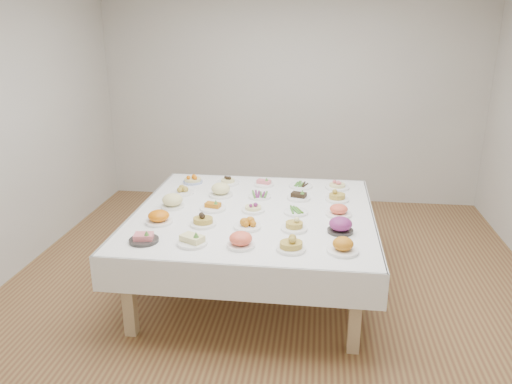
# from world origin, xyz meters

# --- Properties ---
(room_envelope) EXTENTS (5.02, 5.02, 2.81)m
(room_envelope) POSITION_xyz_m (0.00, 0.00, 1.83)
(room_envelope) COLOR olive
(room_envelope) RESTS_ON ground
(display_table) EXTENTS (2.10, 2.10, 0.75)m
(display_table) POSITION_xyz_m (-0.16, -0.03, 0.68)
(display_table) COLOR white
(display_table) RESTS_ON ground
(dish_0) EXTENTS (0.22, 0.22, 0.09)m
(dish_0) POSITION_xyz_m (-0.90, -0.78, 0.79)
(dish_0) COLOR #2C2927
(dish_0) RESTS_ON display_table
(dish_1) EXTENTS (0.23, 0.23, 0.11)m
(dish_1) POSITION_xyz_m (-0.52, -0.78, 0.80)
(dish_1) COLOR white
(dish_1) RESTS_ON display_table
(dish_2) EXTENTS (0.23, 0.23, 0.13)m
(dish_2) POSITION_xyz_m (-0.16, -0.77, 0.81)
(dish_2) COLOR white
(dish_2) RESTS_ON display_table
(dish_3) EXTENTS (0.22, 0.21, 0.13)m
(dish_3) POSITION_xyz_m (0.22, -0.79, 0.81)
(dish_3) COLOR white
(dish_3) RESTS_ON display_table
(dish_4) EXTENTS (0.23, 0.23, 0.13)m
(dish_4) POSITION_xyz_m (0.59, -0.77, 0.81)
(dish_4) COLOR white
(dish_4) RESTS_ON display_table
(dish_5) EXTENTS (0.23, 0.23, 0.13)m
(dish_5) POSITION_xyz_m (-0.90, -0.40, 0.81)
(dish_5) COLOR white
(dish_5) RESTS_ON display_table
(dish_6) EXTENTS (0.21, 0.21, 0.12)m
(dish_6) POSITION_xyz_m (-0.53, -0.40, 0.81)
(dish_6) COLOR white
(dish_6) RESTS_ON display_table
(dish_7) EXTENTS (0.22, 0.22, 0.10)m
(dish_7) POSITION_xyz_m (-0.16, -0.41, 0.79)
(dish_7) COLOR white
(dish_7) RESTS_ON display_table
(dish_8) EXTENTS (0.21, 0.21, 0.12)m
(dish_8) POSITION_xyz_m (0.22, -0.40, 0.80)
(dish_8) COLOR white
(dish_8) RESTS_ON display_table
(dish_9) EXTENTS (0.20, 0.20, 0.12)m
(dish_9) POSITION_xyz_m (0.59, -0.41, 0.81)
(dish_9) COLOR #2C2927
(dish_9) RESTS_ON display_table
(dish_10) EXTENTS (0.21, 0.21, 0.12)m
(dish_10) POSITION_xyz_m (-0.90, -0.03, 0.81)
(dish_10) COLOR white
(dish_10) RESTS_ON display_table
(dish_11) EXTENTS (0.23, 0.23, 0.09)m
(dish_11) POSITION_xyz_m (-0.52, -0.03, 0.79)
(dish_11) COLOR white
(dish_11) RESTS_ON display_table
(dish_12) EXTENTS (0.20, 0.20, 0.10)m
(dish_12) POSITION_xyz_m (-0.16, -0.03, 0.79)
(dish_12) COLOR white
(dish_12) RESTS_ON display_table
(dish_13) EXTENTS (0.21, 0.21, 0.05)m
(dish_13) POSITION_xyz_m (0.21, -0.04, 0.77)
(dish_13) COLOR white
(dish_13) RESTS_ON display_table
(dish_14) EXTENTS (0.22, 0.22, 0.13)m
(dish_14) POSITION_xyz_m (0.58, -0.03, 0.81)
(dish_14) COLOR white
(dish_14) RESTS_ON display_table
(dish_15) EXTENTS (0.21, 0.21, 0.09)m
(dish_15) POSITION_xyz_m (-0.91, 0.35, 0.79)
(dish_15) COLOR white
(dish_15) RESTS_ON display_table
(dish_16) EXTENTS (0.24, 0.24, 0.14)m
(dish_16) POSITION_xyz_m (-0.53, 0.34, 0.82)
(dish_16) COLOR white
(dish_16) RESTS_ON display_table
(dish_17) EXTENTS (0.21, 0.21, 0.05)m
(dish_17) POSITION_xyz_m (-0.15, 0.34, 0.77)
(dish_17) COLOR white
(dish_17) RESTS_ON display_table
(dish_18) EXTENTS (0.22, 0.22, 0.09)m
(dish_18) POSITION_xyz_m (0.22, 0.34, 0.79)
(dish_18) COLOR white
(dish_18) RESTS_ON display_table
(dish_19) EXTENTS (0.22, 0.22, 0.13)m
(dish_19) POSITION_xyz_m (0.58, 0.34, 0.81)
(dish_19) COLOR white
(dish_19) RESTS_ON display_table
(dish_20) EXTENTS (0.20, 0.20, 0.12)m
(dish_20) POSITION_xyz_m (-0.90, 0.71, 0.80)
(dish_20) COLOR #4C66B2
(dish_20) RESTS_ON display_table
(dish_21) EXTENTS (0.23, 0.23, 0.11)m
(dish_21) POSITION_xyz_m (-0.53, 0.72, 0.80)
(dish_21) COLOR white
(dish_21) RESTS_ON display_table
(dish_22) EXTENTS (0.20, 0.20, 0.08)m
(dish_22) POSITION_xyz_m (-0.15, 0.71, 0.78)
(dish_22) COLOR white
(dish_22) RESTS_ON display_table
(dish_23) EXTENTS (0.23, 0.23, 0.05)m
(dish_23) POSITION_xyz_m (0.23, 0.70, 0.77)
(dish_23) COLOR white
(dish_23) RESTS_ON display_table
(dish_24) EXTENTS (0.24, 0.24, 0.12)m
(dish_24) POSITION_xyz_m (0.59, 0.71, 0.80)
(dish_24) COLOR white
(dish_24) RESTS_ON display_table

